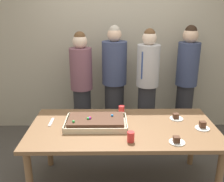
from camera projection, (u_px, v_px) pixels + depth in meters
interior_back_panel at (118, 37)px, 3.97m from camera, size 8.00×0.12×3.00m
party_table at (123, 133)px, 2.72m from camera, size 1.98×0.97×0.75m
sheet_cake at (96, 122)px, 2.71m from camera, size 0.66×0.41×0.11m
plated_slice_near_left at (177, 141)px, 2.37m from camera, size 0.15×0.15×0.07m
plated_slice_near_right at (202, 126)px, 2.64m from camera, size 0.15×0.15×0.08m
plated_slice_far_left at (176, 117)px, 2.87m from camera, size 0.15×0.15×0.07m
drink_cup_nearest at (131, 137)px, 2.38m from camera, size 0.07×0.07×0.10m
drink_cup_middle at (121, 110)px, 3.00m from camera, size 0.07×0.07×0.10m
cake_server_utensil at (51, 122)px, 2.79m from camera, size 0.03×0.20×0.01m
person_serving_front at (147, 87)px, 3.52m from camera, size 0.31×0.31×1.69m
person_green_shirt_behind at (186, 80)px, 3.81m from camera, size 0.32×0.32×1.71m
person_striped_tie_right at (82, 86)px, 3.68m from camera, size 0.32×0.32×1.64m
person_left_edge_reaching at (114, 83)px, 3.74m from camera, size 0.36×0.36×1.72m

